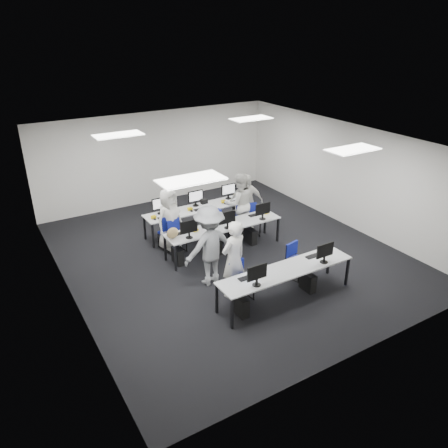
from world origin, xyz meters
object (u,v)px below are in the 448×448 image
chair_6 (212,229)px  student_1 (239,203)px  chair_0 (241,288)px  student_3 (246,202)px  desk_front (286,271)px  desk_mid (224,227)px  chair_2 (174,241)px  photographer (209,246)px  chair_1 (296,267)px  student_2 (169,219)px  chair_3 (218,232)px  chair_7 (237,222)px  chair_5 (169,238)px  student_0 (234,259)px  chair_4 (251,225)px

chair_6 → student_1: bearing=9.0°
chair_0 → student_3: 3.70m
desk_front → desk_mid: 2.60m
chair_2 → photographer: bearing=-101.3°
chair_1 → chair_6: bearing=92.4°
chair_2 → student_3: bearing=-7.2°
desk_mid → chair_0: size_ratio=3.69×
chair_1 → student_2: (-1.94, 2.92, 0.57)m
chair_3 → student_1: size_ratio=0.48×
desk_front → chair_7: chair_7 is taller
chair_1 → student_3: (0.49, 2.91, 0.56)m
chair_5 → chair_2: bearing=-98.3°
desk_front → chair_0: 1.05m
student_1 → student_2: 2.10m
chair_7 → student_0: (-1.84, -2.72, 0.61)m
desk_mid → chair_1: (0.79, -2.02, -0.41)m
chair_3 → student_3: student_3 is taller
chair_1 → photographer: size_ratio=0.44×
chair_1 → student_2: 3.55m
chair_2 → student_3: size_ratio=0.58×
chair_0 → student_2: size_ratio=0.52×
chair_4 → student_3: size_ratio=0.54×
chair_0 → chair_2: size_ratio=0.92×
desk_mid → student_2: student_2 is taller
student_2 → desk_mid: bearing=-57.2°
chair_1 → student_0: 1.81m
chair_0 → photographer: photographer is taller
chair_1 → chair_4: chair_4 is taller
chair_6 → student_2: size_ratio=0.56×
student_2 → photographer: size_ratio=0.87×
desk_front → student_2: bearing=108.1°
student_1 → chair_0: bearing=72.4°
chair_4 → student_3: (0.12, 0.44, 0.54)m
chair_5 → photographer: photographer is taller
chair_6 → chair_3: bearing=-44.1°
desk_mid → desk_front: bearing=-90.0°
chair_1 → student_1: student_1 is taller
chair_0 → student_0: (-0.06, 0.21, 0.62)m
chair_4 → student_2: size_ratio=0.53×
chair_2 → chair_0: bearing=-96.6°
chair_3 → chair_5: 1.38m
chair_1 → student_0: bearing=163.1°
student_1 → photographer: (-2.05, -1.93, 0.07)m
chair_6 → student_2: student_2 is taller
chair_2 → chair_5: bearing=83.3°
chair_1 → chair_4: (0.37, 2.47, 0.01)m
chair_0 → student_2: bearing=91.2°
chair_1 → chair_7: 2.85m
chair_3 → photographer: 2.27m
chair_3 → student_1: bearing=-1.2°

